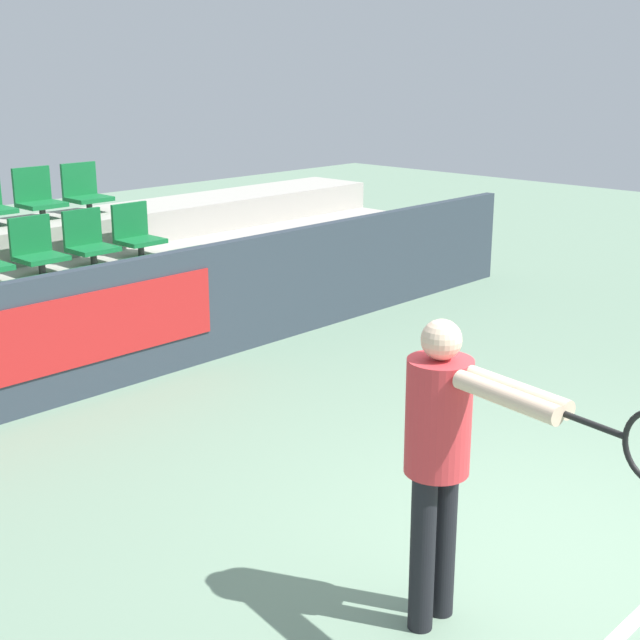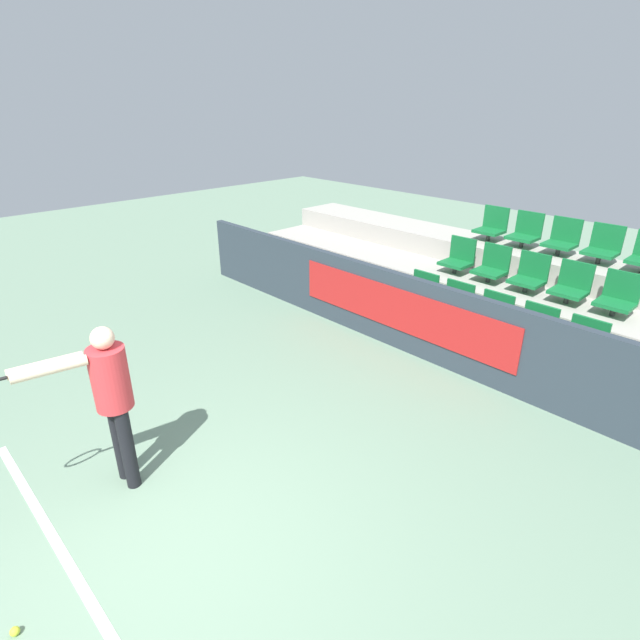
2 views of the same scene
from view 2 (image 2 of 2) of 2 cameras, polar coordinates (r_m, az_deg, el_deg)
The scene contains 22 objects.
ground_plane at distance 4.64m, azimuth -17.23°, elevation -24.91°, with size 30.00×30.00×0.00m, color gray.
court_baseline at distance 4.54m, azimuth -24.42°, elevation -27.76°, with size 5.06×0.08×0.01m.
barrier_wall at distance 6.83m, azimuth 16.08°, elevation -1.56°, with size 11.43×0.14×1.14m.
bleacher_tier_front at distance 7.45m, azimuth 18.22°, elevation -2.93°, with size 11.03×1.00×0.37m.
bleacher_tier_middle at distance 8.21m, azimuth 21.78°, elevation 0.49°, with size 11.03×1.00×0.74m.
bleacher_tier_back at distance 9.02m, azimuth 24.73°, elevation 3.31°, with size 11.03×1.00×1.11m.
stadium_chair_0 at distance 7.94m, azimuth 11.45°, elevation 2.98°, with size 0.45×0.41×0.57m.
stadium_chair_1 at distance 7.64m, azimuth 15.15°, elevation 1.74°, with size 0.45×0.41×0.57m.
stadium_chair_2 at distance 7.38m, azimuth 19.13°, elevation 0.40°, with size 0.45×0.41×0.57m.
stadium_chair_3 at distance 7.16m, azimuth 23.38°, elevation -1.03°, with size 0.45×0.41×0.57m.
stadium_chair_4 at distance 6.99m, azimuth 27.87°, elevation -2.54°, with size 0.45×0.41×0.57m.
stadium_chair_5 at distance 8.63m, azimuth 15.54°, elevation 6.87°, with size 0.45×0.41×0.57m.
stadium_chair_6 at distance 8.35m, azimuth 19.09°, elevation 5.86°, with size 0.45×0.41×0.57m.
stadium_chair_7 at distance 8.11m, azimuth 22.84°, elevation 4.75°, with size 0.45×0.41×0.57m.
stadium_chair_8 at distance 7.91m, azimuth 26.80°, elevation 3.56°, with size 0.45×0.41×0.57m.
stadium_chair_9 at distance 7.75m, azimuth 30.92°, elevation 2.30°, with size 0.45×0.41×0.57m.
stadium_chair_10 at distance 9.38m, azimuth 19.05°, elevation 10.14°, with size 0.45×0.41×0.57m.
stadium_chair_11 at distance 9.13m, azimuth 22.42°, elevation 9.28°, with size 0.45×0.41×0.57m.
stadium_chair_12 at distance 8.91m, azimuth 25.95°, elevation 8.33°, with size 0.45×0.41×0.57m.
stadium_chair_13 at distance 8.73m, azimuth 29.62°, elevation 7.31°, with size 0.45×0.41×0.57m.
tennis_player at distance 4.87m, azimuth -23.34°, elevation -7.66°, with size 0.40×1.50×1.65m.
tennis_ball at distance 4.61m, azimuth -31.52°, elevation -28.07°, with size 0.07×0.07×0.07m.
Camera 2 is at (2.93, -1.08, 3.43)m, focal length 28.00 mm.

